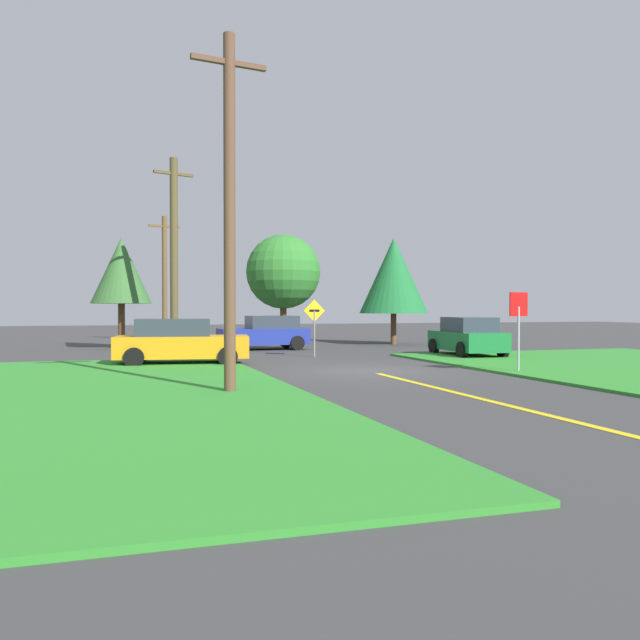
% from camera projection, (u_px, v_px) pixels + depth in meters
% --- Properties ---
extents(ground_plane, '(120.00, 120.00, 0.00)m').
position_uv_depth(ground_plane, '(366.00, 371.00, 20.98)').
color(ground_plane, '#3A3A3A').
extents(grass_verge_left, '(12.00, 20.00, 0.08)m').
position_uv_depth(grass_verge_left, '(27.00, 398.00, 14.31)').
color(grass_verge_left, '#2E862B').
rests_on(grass_verge_left, ground).
extents(lane_stripe_center, '(0.20, 14.00, 0.01)m').
position_uv_depth(lane_stripe_center, '(512.00, 406.00, 13.36)').
color(lane_stripe_center, yellow).
rests_on(lane_stripe_center, ground).
extents(stop_sign, '(0.73, 0.18, 2.48)m').
position_uv_depth(stop_sign, '(519.00, 316.00, 20.22)').
color(stop_sign, '#9EA0A8').
rests_on(stop_sign, ground).
extents(parked_car_near_building, '(4.77, 2.47, 1.62)m').
position_uv_depth(parked_car_near_building, '(180.00, 342.00, 23.11)').
color(parked_car_near_building, orange).
rests_on(parked_car_near_building, ground).
extents(car_approaching_junction, '(4.23, 2.25, 1.62)m').
position_uv_depth(car_approaching_junction, '(265.00, 333.00, 31.75)').
color(car_approaching_junction, navy).
rests_on(car_approaching_junction, ground).
extents(car_on_crossroad, '(2.23, 4.17, 1.62)m').
position_uv_depth(car_on_crossroad, '(467.00, 337.00, 27.21)').
color(car_on_crossroad, '#196B33').
rests_on(car_on_crossroad, ground).
extents(utility_pole_near, '(1.80, 0.40, 8.29)m').
position_uv_depth(utility_pole_near, '(229.00, 209.00, 15.21)').
color(utility_pole_near, brown).
rests_on(utility_pole_near, ground).
extents(utility_pole_mid, '(1.76, 0.64, 8.47)m').
position_uv_depth(utility_pole_mid, '(174.00, 254.00, 28.55)').
color(utility_pole_mid, brown).
rests_on(utility_pole_mid, ground).
extents(utility_pole_far, '(1.79, 0.46, 7.29)m').
position_uv_depth(utility_pole_far, '(165.00, 277.00, 38.19)').
color(utility_pole_far, brown).
rests_on(utility_pole_far, ground).
extents(direction_sign, '(0.91, 0.09, 2.34)m').
position_uv_depth(direction_sign, '(314.00, 321.00, 26.88)').
color(direction_sign, slate).
rests_on(direction_sign, ground).
extents(oak_tree_left, '(3.75, 3.75, 5.83)m').
position_uv_depth(oak_tree_left, '(394.00, 276.00, 36.16)').
color(oak_tree_left, brown).
rests_on(oak_tree_left, ground).
extents(pine_tree_center, '(4.32, 4.32, 6.27)m').
position_uv_depth(pine_tree_center, '(283.00, 272.00, 38.44)').
color(pine_tree_center, brown).
rests_on(pine_tree_center, ground).
extents(oak_tree_right, '(2.93, 2.93, 5.44)m').
position_uv_depth(oak_tree_right, '(121.00, 271.00, 32.43)').
color(oak_tree_right, brown).
rests_on(oak_tree_right, ground).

